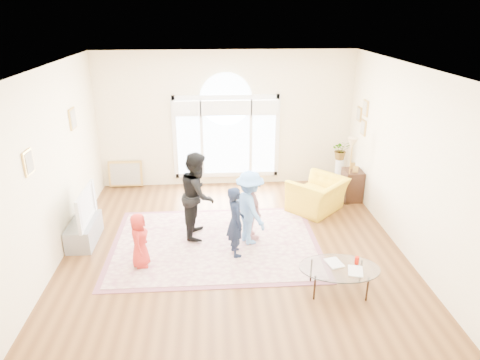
{
  "coord_description": "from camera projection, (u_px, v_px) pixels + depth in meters",
  "views": [
    {
      "loc": [
        -0.34,
        -6.86,
        4.05
      ],
      "look_at": [
        0.15,
        0.3,
        1.16
      ],
      "focal_mm": 32.0,
      "sensor_mm": 36.0,
      "label": 1
    }
  ],
  "objects": [
    {
      "name": "ground",
      "position": [
        233.0,
        244.0,
        7.89
      ],
      "size": [
        6.0,
        6.0,
        0.0
      ],
      "primitive_type": "plane",
      "color": "#533118",
      "rests_on": "ground"
    },
    {
      "name": "room_shell",
      "position": [
        227.0,
        123.0,
        9.92
      ],
      "size": [
        6.0,
        6.0,
        6.0
      ],
      "color": "#F8EBC3",
      "rests_on": "ground"
    },
    {
      "name": "area_rug",
      "position": [
        215.0,
        243.0,
        7.91
      ],
      "size": [
        3.6,
        2.6,
        0.02
      ],
      "primitive_type": "cube",
      "color": "#C7B297",
      "rests_on": "ground"
    },
    {
      "name": "rug_border",
      "position": [
        215.0,
        243.0,
        7.91
      ],
      "size": [
        3.8,
        2.8,
        0.01
      ],
      "primitive_type": "cube",
      "color": "#7F4754",
      "rests_on": "ground"
    },
    {
      "name": "tv_console",
      "position": [
        84.0,
        231.0,
        7.91
      ],
      "size": [
        0.45,
        1.0,
        0.42
      ],
      "primitive_type": "cube",
      "color": "gray",
      "rests_on": "ground"
    },
    {
      "name": "television",
      "position": [
        81.0,
        206.0,
        7.72
      ],
      "size": [
        0.17,
        1.09,
        0.63
      ],
      "color": "black",
      "rests_on": "tv_console"
    },
    {
      "name": "coffee_table",
      "position": [
        339.0,
        268.0,
        6.45
      ],
      "size": [
        1.29,
        0.9,
        0.54
      ],
      "rotation": [
        0.0,
        0.0,
        -0.11
      ],
      "color": "silver",
      "rests_on": "ground"
    },
    {
      "name": "armchair",
      "position": [
        317.0,
        195.0,
        9.09
      ],
      "size": [
        1.46,
        1.46,
        0.72
      ],
      "primitive_type": "imported",
      "rotation": [
        0.0,
        0.0,
        3.91
      ],
      "color": "yellow",
      "rests_on": "ground"
    },
    {
      "name": "side_cabinet",
      "position": [
        352.0,
        185.0,
        9.62
      ],
      "size": [
        0.4,
        0.5,
        0.7
      ],
      "primitive_type": "cube",
      "color": "black",
      "rests_on": "ground"
    },
    {
      "name": "floor_lamp",
      "position": [
        352.0,
        148.0,
        9.09
      ],
      "size": [
        0.25,
        0.25,
        1.51
      ],
      "color": "black",
      "rests_on": "ground"
    },
    {
      "name": "plant_pedestal",
      "position": [
        339.0,
        173.0,
        10.33
      ],
      "size": [
        0.2,
        0.2,
        0.7
      ],
      "primitive_type": "cylinder",
      "color": "white",
      "rests_on": "ground"
    },
    {
      "name": "potted_plant",
      "position": [
        341.0,
        150.0,
        10.11
      ],
      "size": [
        0.45,
        0.4,
        0.47
      ],
      "primitive_type": "imported",
      "rotation": [
        0.0,
        0.0,
        -0.09
      ],
      "color": "#33722D",
      "rests_on": "plant_pedestal"
    },
    {
      "name": "leaning_picture",
      "position": [
        127.0,
        187.0,
        10.42
      ],
      "size": [
        0.8,
        0.14,
        0.62
      ],
      "primitive_type": "cube",
      "rotation": [
        -0.14,
        0.0,
        0.0
      ],
      "color": "tan",
      "rests_on": "ground"
    },
    {
      "name": "child_red",
      "position": [
        139.0,
        240.0,
        7.05
      ],
      "size": [
        0.31,
        0.47,
        0.95
      ],
      "primitive_type": "imported",
      "rotation": [
        0.0,
        0.0,
        1.55
      ],
      "color": "red",
      "rests_on": "area_rug"
    },
    {
      "name": "child_navy",
      "position": [
        235.0,
        221.0,
        7.33
      ],
      "size": [
        0.39,
        0.51,
        1.27
      ],
      "primitive_type": "imported",
      "rotation": [
        0.0,
        0.0,
        1.78
      ],
      "color": "#141C33",
      "rests_on": "area_rug"
    },
    {
      "name": "child_black",
      "position": [
        198.0,
        195.0,
        7.91
      ],
      "size": [
        0.68,
        0.84,
        1.64
      ],
      "primitive_type": "imported",
      "rotation": [
        0.0,
        0.0,
        1.49
      ],
      "color": "black",
      "rests_on": "area_rug"
    },
    {
      "name": "child_pink",
      "position": [
        251.0,
        209.0,
        7.83
      ],
      "size": [
        0.55,
        0.77,
        1.21
      ],
      "primitive_type": "imported",
      "rotation": [
        0.0,
        0.0,
        1.97
      ],
      "color": "#D18F94",
      "rests_on": "area_rug"
    },
    {
      "name": "child_blue",
      "position": [
        250.0,
        208.0,
        7.69
      ],
      "size": [
        0.83,
        1.03,
        1.39
      ],
      "primitive_type": "imported",
      "rotation": [
        0.0,
        0.0,
        1.98
      ],
      "color": "#6299DF",
      "rests_on": "area_rug"
    }
  ]
}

